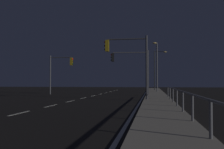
{
  "coord_description": "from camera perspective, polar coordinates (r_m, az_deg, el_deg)",
  "views": [
    {
      "loc": [
        6.45,
        -2.86,
        1.55
      ],
      "look_at": [
        1.53,
        28.8,
        2.47
      ],
      "focal_mm": 41.39,
      "sensor_mm": 36.0,
      "label": 1
    }
  ],
  "objects": [
    {
      "name": "ground_plane",
      "position": [
        21.41,
        -8.77,
        -5.77
      ],
      "size": [
        112.0,
        112.0,
        0.0
      ],
      "primitive_type": "plane",
      "color": "black",
      "rests_on": "ground"
    },
    {
      "name": "sidewalk_right",
      "position": [
        20.42,
        10.15,
        -5.77
      ],
      "size": [
        2.26,
        77.0,
        0.14
      ],
      "primitive_type": "cube",
      "color": "#9E937F",
      "rests_on": "ground"
    },
    {
      "name": "lane_markings_center",
      "position": [
        24.76,
        -6.31,
        -5.2
      ],
      "size": [
        0.14,
        50.0,
        0.01
      ],
      "color": "silver",
      "rests_on": "ground"
    },
    {
      "name": "lane_edge_line",
      "position": [
        25.42,
        6.78,
        -5.11
      ],
      "size": [
        0.14,
        53.0,
        0.01
      ],
      "color": "silver",
      "rests_on": "ground"
    },
    {
      "name": "traffic_light_mid_right",
      "position": [
        21.29,
        3.51,
        4.39
      ],
      "size": [
        3.58,
        0.34,
        5.19
      ],
      "color": "#38383D",
      "rests_on": "sidewalk_right"
    },
    {
      "name": "traffic_light_near_left",
      "position": [
        32.89,
        -11.31,
        1.6
      ],
      "size": [
        3.06,
        0.35,
        4.86
      ],
      "color": "#4C4C51",
      "rests_on": "ground"
    },
    {
      "name": "traffic_light_overhead_east",
      "position": [
        28.77,
        4.22,
        2.53
      ],
      "size": [
        4.22,
        0.62,
        4.93
      ],
      "color": "#38383D",
      "rests_on": "sidewalk_right"
    },
    {
      "name": "street_lamp_median",
      "position": [
        37.61,
        9.82,
        2.72
      ],
      "size": [
        0.72,
        1.61,
        7.09
      ],
      "color": "#4C4C51",
      "rests_on": "sidewalk_right"
    },
    {
      "name": "street_lamp_mid_block",
      "position": [
        45.76,
        9.84,
        1.83
      ],
      "size": [
        2.17,
        0.66,
        6.84
      ],
      "color": "#2D3033",
      "rests_on": "sidewalk_right"
    },
    {
      "name": "barrier_fence",
      "position": [
        12.7,
        15.37,
        -4.62
      ],
      "size": [
        0.09,
        23.58,
        0.98
      ],
      "color": "#59595E",
      "rests_on": "sidewalk_right"
    }
  ]
}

